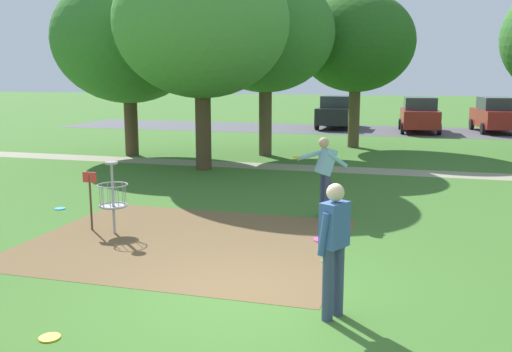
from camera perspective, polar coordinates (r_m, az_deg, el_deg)
name	(u,v)px	position (r m, az deg, el deg)	size (l,w,h in m)	color
ground_plane	(244,298)	(7.77, -1.25, -12.38)	(160.00, 160.00, 0.00)	#3D6B28
dirt_tee_pad	(187,242)	(10.32, -7.05, -6.65)	(5.64, 4.66, 0.01)	brown
disc_golf_basket	(110,195)	(10.96, -14.64, -1.85)	(0.98, 0.58, 1.39)	#9E9EA3
player_foreground_watching	(325,171)	(11.89, 7.05, 0.48)	(1.15, 0.54, 1.71)	#384260
player_throwing	(334,243)	(6.94, 7.95, -6.77)	(0.45, 0.49, 1.71)	#384260
frisbee_near_basket	(50,338)	(7.11, -20.30, -15.20)	(0.24, 0.24, 0.02)	gold
frisbee_by_tee	(60,209)	(13.43, -19.36, -3.16)	(0.24, 0.24, 0.02)	#1E93DB
frisbee_mid_grass	(327,261)	(9.26, 7.27, -8.61)	(0.21, 0.21, 0.02)	green
tree_near_left	(202,23)	(17.87, -5.58, 15.26)	(5.43, 5.43, 6.88)	#4C3823
tree_near_right	(128,40)	(21.49, -12.95, 13.40)	(5.44, 5.44, 6.59)	#4C3823
tree_mid_left	(356,42)	(23.75, 10.19, 13.26)	(4.75, 4.75, 6.34)	brown
tree_far_left	(266,34)	(21.01, 0.98, 14.32)	(5.05, 5.05, 6.65)	brown
parking_lot_strip	(374,130)	(31.41, 11.91, 4.58)	(36.00, 6.00, 0.01)	#4C4C51
parked_car_leftmost	(337,112)	(32.29, 8.27, 6.48)	(2.05, 4.24, 1.84)	black
parked_car_center_left	(419,115)	(31.00, 16.33, 6.02)	(2.20, 4.31, 1.84)	maroon
parked_car_center_right	(496,115)	(32.24, 23.26, 5.75)	(2.36, 4.39, 1.84)	maroon
gravel_path	(343,170)	(18.14, 8.90, 0.65)	(40.00, 1.23, 0.00)	gray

